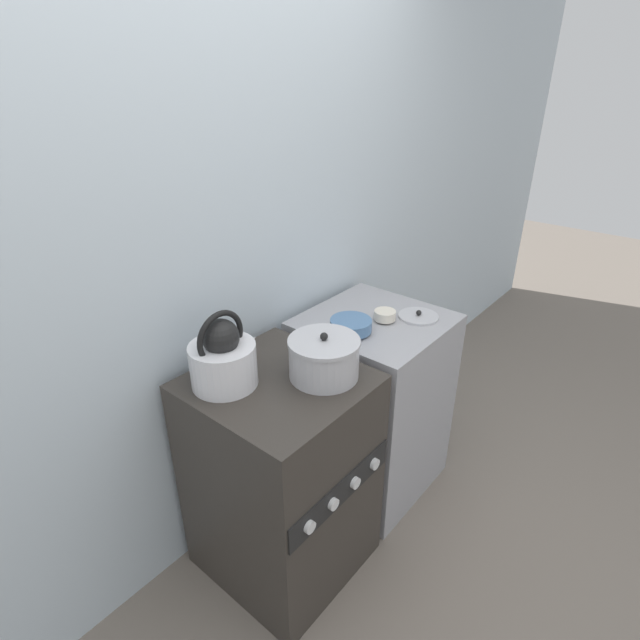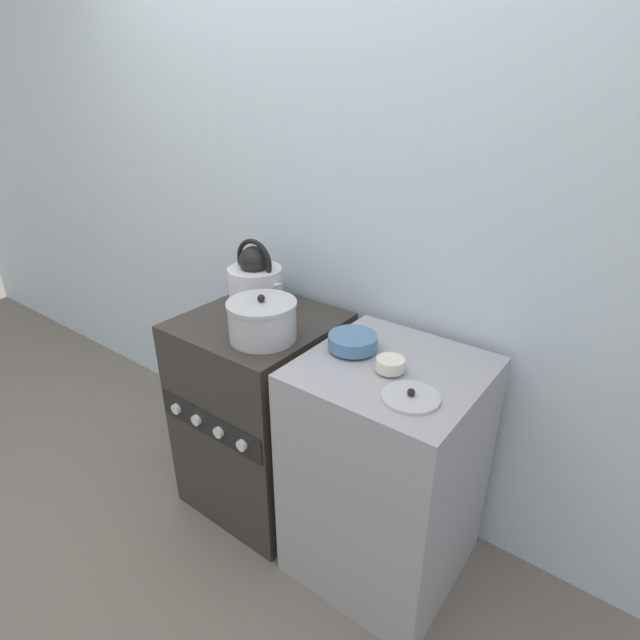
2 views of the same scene
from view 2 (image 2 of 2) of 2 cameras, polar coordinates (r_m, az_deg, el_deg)
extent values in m
plane|color=#70665B|center=(2.37, -11.16, -22.31)|extent=(12.00, 12.00, 0.00)
cube|color=silver|center=(2.14, -0.84, 12.20)|extent=(7.00, 0.06, 2.50)
cube|color=#332D28|center=(2.23, -6.53, -10.35)|extent=(0.57, 0.58, 0.89)
cube|color=black|center=(2.01, -12.53, -11.61)|extent=(0.55, 0.01, 0.11)
cylinder|color=silver|center=(2.12, -16.12, -9.75)|extent=(0.04, 0.02, 0.04)
cylinder|color=silver|center=(2.04, -13.95, -11.05)|extent=(0.04, 0.02, 0.04)
cylinder|color=silver|center=(1.96, -11.53, -12.48)|extent=(0.04, 0.02, 0.04)
cylinder|color=silver|center=(1.89, -8.93, -13.97)|extent=(0.04, 0.02, 0.04)
cube|color=#99999E|center=(1.94, 7.54, -16.71)|extent=(0.59, 0.58, 0.89)
cylinder|color=silver|center=(2.14, -7.38, 3.95)|extent=(0.23, 0.23, 0.15)
sphere|color=black|center=(2.10, -7.55, 6.69)|extent=(0.13, 0.13, 0.13)
torus|color=black|center=(2.10, -7.54, 6.66)|extent=(0.19, 0.02, 0.19)
cone|color=silver|center=(2.06, -5.23, 3.90)|extent=(0.11, 0.05, 0.09)
cylinder|color=#B2B2B7|center=(1.82, -6.59, -0.24)|extent=(0.25, 0.25, 0.13)
cylinder|color=#B2B2B7|center=(1.79, -6.71, 1.86)|extent=(0.25, 0.25, 0.01)
sphere|color=black|center=(1.79, -6.74, 2.48)|extent=(0.03, 0.03, 0.03)
cylinder|color=#4C729E|center=(1.75, 3.74, -3.29)|extent=(0.08, 0.08, 0.01)
cylinder|color=#4C729E|center=(1.74, 3.77, -2.44)|extent=(0.17, 0.17, 0.05)
cylinder|color=beige|center=(1.64, 7.98, -5.77)|extent=(0.04, 0.04, 0.01)
cylinder|color=beige|center=(1.62, 8.03, -5.04)|extent=(0.09, 0.09, 0.04)
cylinder|color=#B2B2B7|center=(1.52, 10.33, -8.66)|extent=(0.18, 0.18, 0.01)
sphere|color=black|center=(1.51, 10.38, -8.13)|extent=(0.02, 0.02, 0.02)
camera|label=1|loc=(2.33, -51.27, 19.99)|focal=28.00mm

